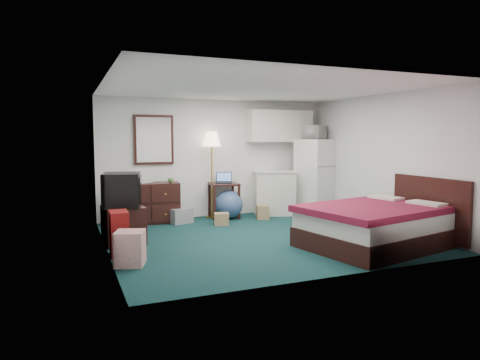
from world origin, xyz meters
name	(u,v)px	position (x,y,z in m)	size (l,w,h in m)	color
floor	(260,237)	(0.00, 0.00, 0.00)	(5.00, 4.50, 0.01)	black
ceiling	(261,88)	(0.00, 0.00, 2.50)	(5.00, 4.50, 0.01)	silver
walls	(260,164)	(0.00, 0.00, 1.25)	(5.01, 4.51, 2.50)	silver
mirror	(154,140)	(-1.35, 2.22, 1.65)	(0.80, 0.06, 1.00)	white
upper_cabinets	(280,126)	(1.45, 2.08, 1.95)	(1.50, 0.35, 0.70)	silver
headboard	(429,207)	(2.46, -1.27, 0.55)	(0.06, 1.56, 1.00)	black
dresser	(149,203)	(-1.51, 1.98, 0.40)	(1.17, 0.53, 0.80)	black
floor_lamp	(212,175)	(-0.17, 2.05, 0.91)	(0.39, 0.39, 1.82)	gold
desk	(224,200)	(0.05, 1.93, 0.37)	(0.58, 0.58, 0.74)	black
exercise_ball	(229,205)	(0.10, 1.77, 0.30)	(0.60, 0.60, 0.60)	#354F7E
kitchen_counter	(274,193)	(1.23, 1.91, 0.47)	(0.86, 0.65, 0.94)	silver
fridge	(315,176)	(2.13, 1.67, 0.83)	(0.68, 0.68, 1.66)	white
bed	(372,227)	(1.31, -1.27, 0.32)	(2.00, 1.56, 0.64)	maroon
tv_stand	(123,225)	(-2.21, 0.46, 0.30)	(0.60, 0.65, 0.60)	black
suitcase	(119,233)	(-2.35, -0.27, 0.32)	(0.25, 0.40, 0.65)	maroon
retail_box	(130,248)	(-2.28, -0.82, 0.23)	(0.37, 0.37, 0.46)	silver
file_bin	(180,216)	(-0.95, 1.71, 0.15)	(0.43, 0.32, 0.30)	gray
cardboard_box_a	(222,219)	(-0.26, 1.22, 0.12)	(0.28, 0.23, 0.23)	olive
cardboard_box_b	(263,212)	(0.75, 1.49, 0.15)	(0.25, 0.29, 0.29)	olive
laptop	(224,178)	(0.05, 1.92, 0.85)	(0.33, 0.27, 0.23)	black
crt_tv	(122,190)	(-2.22, 0.45, 0.86)	(0.58, 0.63, 0.54)	black
microwave	(315,131)	(2.10, 1.66, 1.85)	(0.56, 0.31, 0.38)	white
book_a	(135,178)	(-1.78, 1.95, 0.92)	(0.18, 0.02, 0.24)	olive
book_b	(144,177)	(-1.60, 2.03, 0.91)	(0.16, 0.02, 0.22)	olive
mug	(171,180)	(-1.09, 1.89, 0.85)	(0.11, 0.09, 0.11)	#45783D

